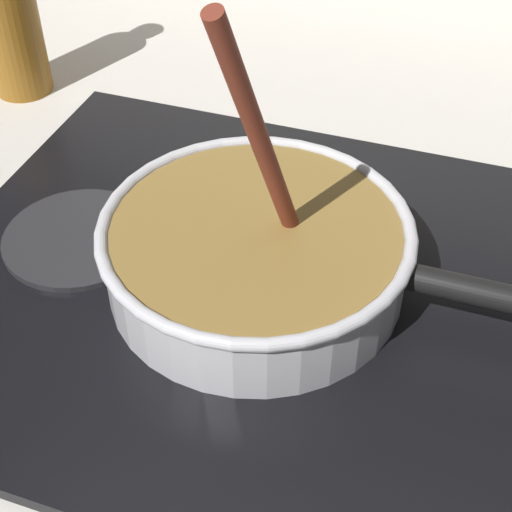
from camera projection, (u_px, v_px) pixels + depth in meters
ground at (216, 371)px, 0.61m from camera, size 2.40×1.60×0.04m
hob_plate at (256, 287)px, 0.65m from camera, size 0.56×0.48×0.01m
burner_ring at (256, 279)px, 0.64m from camera, size 0.17×0.17×0.01m
spare_burner at (79, 237)px, 0.68m from camera, size 0.14×0.14×0.01m
cooking_pan at (259, 252)px, 0.62m from camera, size 0.42×0.26×0.27m
oil_bottle at (8, 11)px, 0.84m from camera, size 0.07×0.07×0.24m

